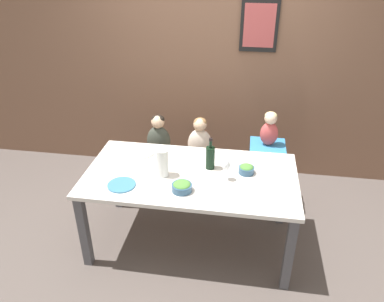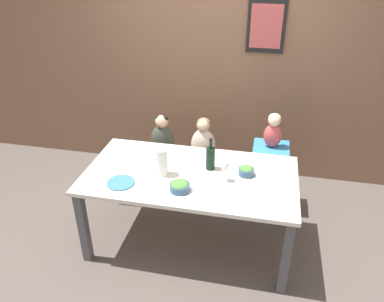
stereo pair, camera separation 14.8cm
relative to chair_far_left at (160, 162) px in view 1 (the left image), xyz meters
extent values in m
plane|color=#564C47|center=(0.45, -0.72, -0.40)|extent=(14.00, 14.00, 0.00)
cube|color=brown|center=(0.45, 0.68, 0.95)|extent=(10.00, 0.06, 2.70)
cube|color=black|center=(0.94, 0.64, 1.32)|extent=(0.38, 0.02, 0.52)
cube|color=#B74C4C|center=(0.94, 0.62, 1.32)|extent=(0.31, 0.00, 0.43)
cube|color=silver|center=(0.45, -0.72, 0.33)|extent=(1.79, 0.95, 0.03)
cube|color=#4C4C51|center=(-0.38, -1.13, -0.04)|extent=(0.07, 0.07, 0.71)
cube|color=#4C4C51|center=(1.29, -1.13, -0.04)|extent=(0.07, 0.07, 0.71)
cube|color=#4C4C51|center=(-0.38, -0.30, -0.04)|extent=(0.07, 0.07, 0.71)
cube|color=#4C4C51|center=(1.29, -0.30, -0.04)|extent=(0.07, 0.07, 0.71)
cylinder|color=silver|center=(-0.14, -0.14, -0.19)|extent=(0.04, 0.04, 0.43)
cylinder|color=silver|center=(0.14, -0.14, -0.19)|extent=(0.04, 0.04, 0.43)
cylinder|color=silver|center=(-0.14, 0.14, -0.19)|extent=(0.04, 0.04, 0.43)
cylinder|color=silver|center=(0.14, 0.14, -0.19)|extent=(0.04, 0.04, 0.43)
cube|color=tan|center=(0.00, 0.00, 0.05)|extent=(0.41, 0.39, 0.05)
cylinder|color=silver|center=(0.29, -0.14, -0.19)|extent=(0.04, 0.04, 0.43)
cylinder|color=silver|center=(0.58, -0.14, -0.19)|extent=(0.04, 0.04, 0.43)
cylinder|color=silver|center=(0.29, 0.14, -0.19)|extent=(0.04, 0.04, 0.43)
cylinder|color=silver|center=(0.58, 0.14, -0.19)|extent=(0.04, 0.04, 0.43)
cube|color=tan|center=(0.43, 0.00, 0.05)|extent=(0.41, 0.39, 0.05)
cylinder|color=silver|center=(0.99, -0.12, -0.07)|extent=(0.04, 0.04, 0.65)
cylinder|color=silver|center=(1.24, -0.12, -0.07)|extent=(0.04, 0.04, 0.65)
cylinder|color=silver|center=(0.99, 0.12, -0.07)|extent=(0.04, 0.04, 0.65)
cylinder|color=silver|center=(1.24, 0.12, -0.07)|extent=(0.04, 0.04, 0.65)
cube|color=teal|center=(1.11, 0.00, 0.28)|extent=(0.35, 0.33, 0.05)
ellipsoid|color=#3D4238|center=(0.00, 0.00, 0.25)|extent=(0.25, 0.16, 0.34)
sphere|color=#D6AD89|center=(0.00, 0.00, 0.47)|extent=(0.14, 0.14, 0.14)
ellipsoid|color=black|center=(0.00, 0.01, 0.49)|extent=(0.13, 0.13, 0.09)
ellipsoid|color=beige|center=(0.43, 0.00, 0.25)|extent=(0.25, 0.16, 0.34)
sphere|color=#D6AD89|center=(0.43, 0.00, 0.47)|extent=(0.14, 0.14, 0.14)
ellipsoid|color=olive|center=(0.43, 0.01, 0.49)|extent=(0.13, 0.13, 0.09)
ellipsoid|color=#C64C4C|center=(1.11, 0.00, 0.42)|extent=(0.17, 0.11, 0.24)
sphere|color=beige|center=(1.11, 0.00, 0.59)|extent=(0.12, 0.12, 0.12)
ellipsoid|color=#DBC684|center=(1.11, 0.01, 0.61)|extent=(0.12, 0.12, 0.09)
cylinder|color=black|center=(0.60, -0.60, 0.45)|extent=(0.08, 0.08, 0.20)
cylinder|color=black|center=(0.60, -0.60, 0.59)|extent=(0.03, 0.03, 0.09)
cylinder|color=black|center=(0.60, -0.60, 0.63)|extent=(0.03, 0.03, 0.02)
cylinder|color=white|center=(0.22, -0.77, 0.47)|extent=(0.10, 0.10, 0.24)
cylinder|color=white|center=(0.75, -0.76, 0.35)|extent=(0.06, 0.06, 0.00)
cylinder|color=white|center=(0.75, -0.76, 0.39)|extent=(0.01, 0.01, 0.09)
ellipsoid|color=white|center=(0.75, -0.76, 0.49)|extent=(0.07, 0.07, 0.10)
cylinder|color=#335675|center=(0.42, -0.97, 0.38)|extent=(0.16, 0.16, 0.06)
ellipsoid|color=#4C8438|center=(0.42, -0.97, 0.41)|extent=(0.14, 0.14, 0.04)
cylinder|color=#335675|center=(0.92, -0.63, 0.38)|extent=(0.13, 0.13, 0.06)
ellipsoid|color=#4C8438|center=(0.92, -0.63, 0.41)|extent=(0.11, 0.11, 0.04)
cylinder|color=teal|center=(-0.07, -0.98, 0.35)|extent=(0.23, 0.23, 0.01)
cylinder|color=silver|center=(-0.05, -0.44, 0.35)|extent=(0.23, 0.23, 0.01)
camera|label=1|loc=(0.88, -3.35, 2.06)|focal=35.00mm
camera|label=2|loc=(1.02, -3.32, 2.06)|focal=35.00mm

